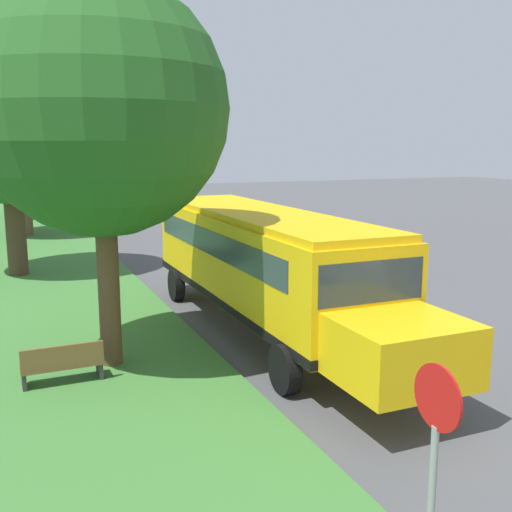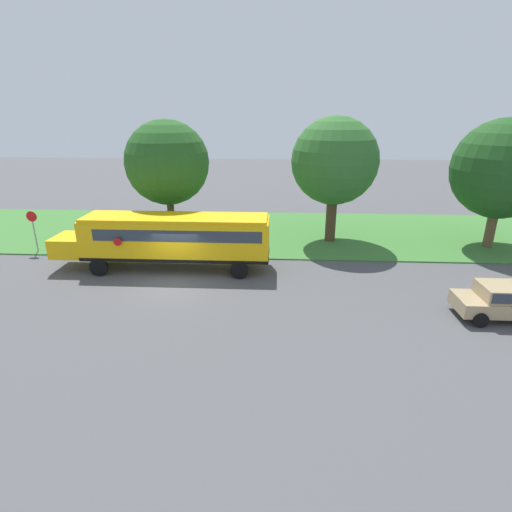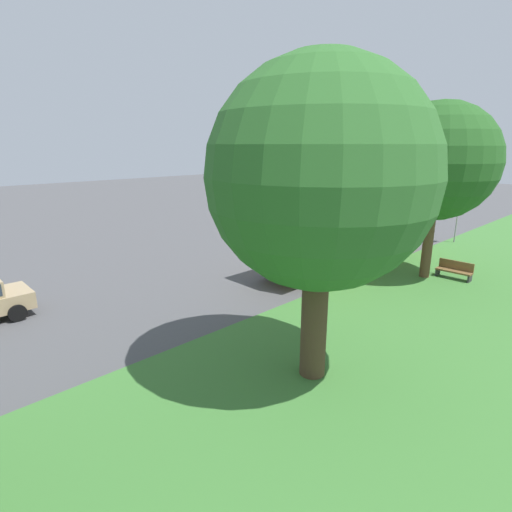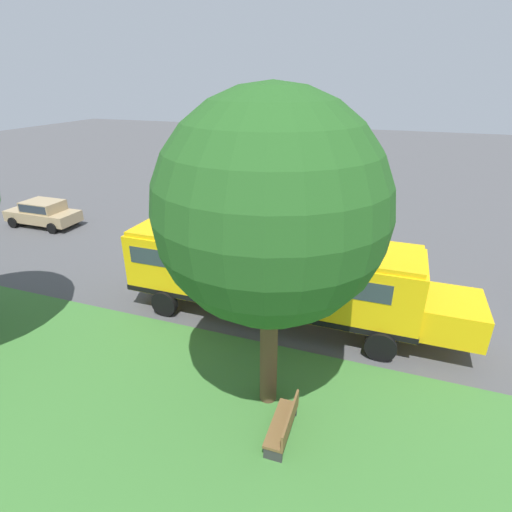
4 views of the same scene
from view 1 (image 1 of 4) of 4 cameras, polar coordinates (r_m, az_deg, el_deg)
ground_plane at (r=17.41m, az=6.76°, el=-5.71°), size 120.00×120.00×0.00m
school_bus at (r=15.53m, az=0.68°, el=-0.31°), size 2.85×12.42×3.16m
car_tan_nearest at (r=32.37m, az=-2.70°, el=3.44°), size 2.02×4.40×1.56m
oak_tree_beside_bus at (r=13.03m, az=-14.87°, el=13.49°), size 5.35×5.35×8.27m
oak_tree_roadside_mid at (r=23.85m, az=-22.62°, el=11.55°), size 5.76×5.76×8.47m
oak_tree_far_end at (r=34.10m, az=-21.35°, el=10.35°), size 6.29×6.29×8.39m
oak_tree_across_road at (r=42.82m, az=-22.76°, el=10.49°), size 5.35×5.35×8.07m
stop_sign at (r=6.55m, az=16.57°, el=-18.15°), size 0.08×0.68×2.74m
park_bench at (r=12.89m, az=-17.96°, el=-9.80°), size 1.61×0.53×0.92m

